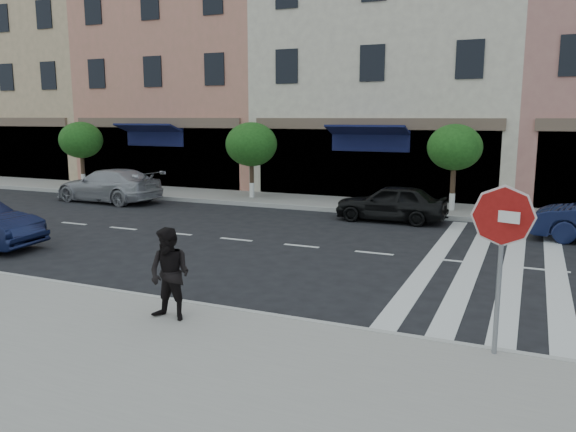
{
  "coord_description": "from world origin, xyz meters",
  "views": [
    {
      "loc": [
        5.56,
        -9.62,
        3.43
      ],
      "look_at": [
        0.98,
        0.86,
        1.4
      ],
      "focal_mm": 35.0,
      "sensor_mm": 36.0,
      "label": 1
    }
  ],
  "objects_px": {
    "stop_sign": "(502,232)",
    "car_far_left": "(109,185)",
    "walker": "(170,274)",
    "car_far_mid": "(391,203)"
  },
  "relations": [
    {
      "from": "stop_sign",
      "to": "car_far_mid",
      "type": "height_order",
      "value": "stop_sign"
    },
    {
      "from": "stop_sign",
      "to": "car_far_left",
      "type": "xyz_separation_m",
      "value": [
        -15.46,
        9.89,
        -1.22
      ]
    },
    {
      "from": "stop_sign",
      "to": "car_far_left",
      "type": "distance_m",
      "value": 18.39
    },
    {
      "from": "car_far_left",
      "to": "car_far_mid",
      "type": "xyz_separation_m",
      "value": [
        11.55,
        0.34,
        -0.06
      ]
    },
    {
      "from": "stop_sign",
      "to": "car_far_mid",
      "type": "xyz_separation_m",
      "value": [
        -3.91,
        10.23,
        -1.27
      ]
    },
    {
      "from": "stop_sign",
      "to": "car_far_left",
      "type": "height_order",
      "value": "stop_sign"
    },
    {
      "from": "walker",
      "to": "car_far_left",
      "type": "distance_m",
      "value": 14.9
    },
    {
      "from": "stop_sign",
      "to": "walker",
      "type": "height_order",
      "value": "stop_sign"
    },
    {
      "from": "walker",
      "to": "car_far_mid",
      "type": "relative_size",
      "value": 0.42
    },
    {
      "from": "stop_sign",
      "to": "walker",
      "type": "xyz_separation_m",
      "value": [
        -4.96,
        -0.68,
        -0.98
      ]
    }
  ]
}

